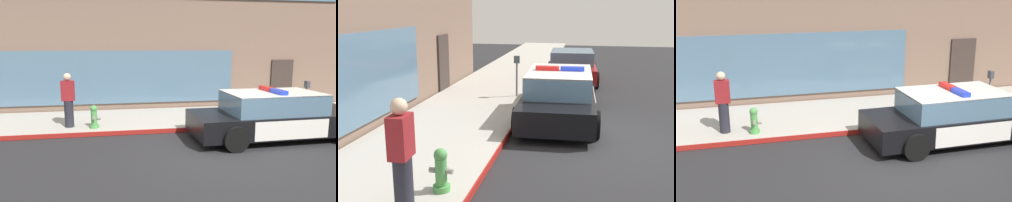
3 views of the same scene
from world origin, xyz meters
The scene contains 8 objects.
ground centered at (0.00, 0.00, 0.00)m, with size 48.00×48.00×0.00m, color #262628.
sidewalk centered at (0.00, 3.72, 0.07)m, with size 48.00×3.22×0.15m, color #B2ADA3.
curb_red_paint centered at (0.00, 2.10, 0.08)m, with size 28.80×0.04×0.14m, color maroon.
storefront_building centered at (-1.24, 9.61, 3.55)m, with size 19.56×8.54×7.10m.
police_cruiser centered at (2.03, 1.05, 0.68)m, with size 5.12×2.17×1.49m.
fire_hydrant centered at (-3.24, 2.55, 0.50)m, with size 0.34×0.39×0.73m.
pedestrian_on_sidewalk centered at (-4.03, 2.82, 1.01)m, with size 0.41×0.28×1.71m.
parking_meter centered at (4.02, 2.59, 1.08)m, with size 0.12×0.18×1.34m.
Camera 1 is at (-2.57, -7.11, 2.69)m, focal length 33.08 mm.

